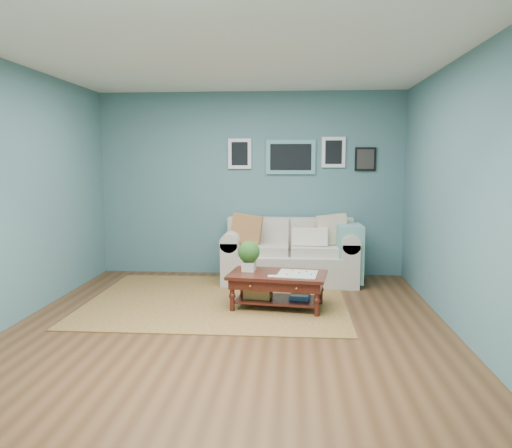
{
  "coord_description": "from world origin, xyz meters",
  "views": [
    {
      "loc": [
        0.63,
        -4.9,
        1.68
      ],
      "look_at": [
        0.2,
        1.0,
        0.94
      ],
      "focal_mm": 35.0,
      "sensor_mm": 36.0,
      "label": 1
    }
  ],
  "objects": [
    {
      "name": "area_rug",
      "position": [
        -0.27,
        0.96,
        0.01
      ],
      "size": [
        3.07,
        2.46,
        0.01
      ],
      "primitive_type": "cube",
      "color": "brown",
      "rests_on": "ground"
    },
    {
      "name": "coffee_table",
      "position": [
        0.41,
        0.72,
        0.34
      ],
      "size": [
        1.17,
        0.78,
        0.77
      ],
      "rotation": [
        0.0,
        0.0,
        -0.13
      ],
      "color": "#320C09",
      "rests_on": "ground"
    },
    {
      "name": "loveseat",
      "position": [
        0.68,
        2.03,
        0.4
      ],
      "size": [
        1.91,
        0.87,
        0.98
      ],
      "color": "beige",
      "rests_on": "ground"
    },
    {
      "name": "room_shell",
      "position": [
        0.02,
        0.06,
        1.36
      ],
      "size": [
        5.0,
        5.02,
        2.7
      ],
      "color": "brown",
      "rests_on": "ground"
    }
  ]
}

